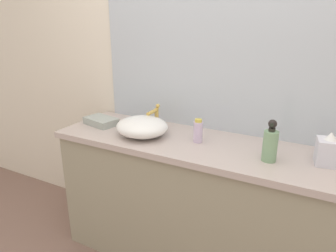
{
  "coord_description": "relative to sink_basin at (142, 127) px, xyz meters",
  "views": [
    {
      "loc": [
        0.6,
        -1.2,
        1.57
      ],
      "look_at": [
        -0.25,
        0.4,
        0.95
      ],
      "focal_mm": 33.32,
      "sensor_mm": 36.0,
      "label": 1
    }
  ],
  "objects": [
    {
      "name": "vanity_counter",
      "position": [
        0.33,
        0.06,
        -0.49
      ],
      "size": [
        1.76,
        0.54,
        0.87
      ],
      "color": "gray",
      "rests_on": "ground"
    },
    {
      "name": "sink_basin",
      "position": [
        0.0,
        0.0,
        0.0
      ],
      "size": [
        0.33,
        0.31,
        0.12
      ],
      "primitive_type": "ellipsoid",
      "color": "white",
      "rests_on": "vanity_counter"
    },
    {
      "name": "folded_hand_towel",
      "position": [
        -0.37,
        0.05,
        -0.04
      ],
      "size": [
        0.25,
        0.19,
        0.05
      ],
      "primitive_type": "cube",
      "rotation": [
        0.0,
        0.0,
        -0.22
      ],
      "color": "#9DA49B",
      "rests_on": "vanity_counter"
    },
    {
      "name": "wall_mirror_panel",
      "position": [
        0.33,
        0.33,
        0.57
      ],
      "size": [
        1.58,
        0.01,
        1.27
      ],
      "primitive_type": "cube",
      "color": "#B2BCC6",
      "rests_on": "vanity_counter"
    },
    {
      "name": "faucet",
      "position": [
        -0.0,
        0.17,
        0.04
      ],
      "size": [
        0.03,
        0.14,
        0.16
      ],
      "color": "gold",
      "rests_on": "vanity_counter"
    },
    {
      "name": "lotion_bottle",
      "position": [
        0.35,
        0.07,
        0.01
      ],
      "size": [
        0.06,
        0.06,
        0.14
      ],
      "color": "silver",
      "rests_on": "vanity_counter"
    },
    {
      "name": "soap_dispenser",
      "position": [
        0.78,
        -0.0,
        0.03
      ],
      "size": [
        0.08,
        0.08,
        0.23
      ],
      "color": "gray",
      "rests_on": "vanity_counter"
    },
    {
      "name": "tissue_box",
      "position": [
        1.05,
        0.09,
        0.01
      ],
      "size": [
        0.13,
        0.13,
        0.17
      ],
      "color": "silver",
      "rests_on": "vanity_counter"
    },
    {
      "name": "bathroom_wall_rear",
      "position": [
        0.41,
        0.37,
        0.37
      ],
      "size": [
        6.0,
        0.06,
        2.6
      ],
      "primitive_type": "cube",
      "color": "silver",
      "rests_on": "ground"
    }
  ]
}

